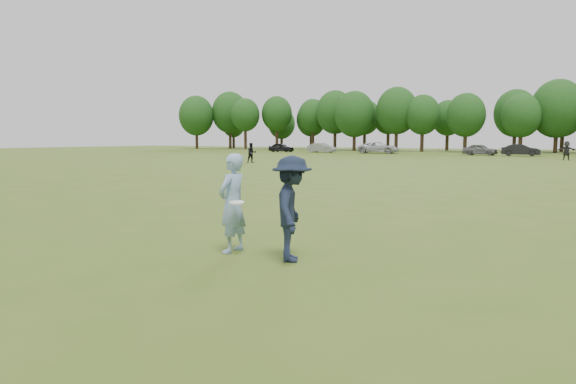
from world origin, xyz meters
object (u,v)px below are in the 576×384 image
(car_b, at_px, (322,148))
(car_c, at_px, (379,148))
(defender, at_px, (292,209))
(car_a, at_px, (281,147))
(player_far_a, at_px, (252,153))
(car_e, at_px, (480,150))
(thrower, at_px, (232,203))
(player_far_d, at_px, (567,151))
(car_f, at_px, (521,150))

(car_b, height_order, car_c, car_c)
(defender, relative_size, car_a, 0.47)
(player_far_a, bearing_deg, car_e, 12.42)
(thrower, distance_m, car_e, 59.87)
(car_a, bearing_deg, car_b, -90.91)
(player_far_a, xyz_separation_m, car_c, (0.53, 31.29, -0.08))
(thrower, height_order, player_far_d, thrower)
(car_a, xyz_separation_m, car_b, (7.02, -0.21, 0.02))
(car_b, xyz_separation_m, car_f, (27.04, -1.50, 0.01))
(car_c, relative_size, car_e, 1.38)
(thrower, xyz_separation_m, car_a, (-34.36, 60.82, -0.26))
(thrower, relative_size, car_a, 0.47)
(car_c, distance_m, car_f, 18.48)
(defender, relative_size, car_b, 0.44)
(car_a, distance_m, car_e, 29.38)
(car_c, bearing_deg, car_f, -103.34)
(car_a, bearing_deg, thrower, -149.74)
(thrower, bearing_deg, car_e, -174.13)
(defender, bearing_deg, car_c, -7.55)
(player_far_d, bearing_deg, thrower, -98.78)
(defender, height_order, car_e, defender)
(player_far_a, relative_size, car_f, 0.40)
(thrower, bearing_deg, car_a, -149.46)
(player_far_d, relative_size, car_c, 0.33)
(player_far_a, relative_size, car_a, 0.43)
(player_far_d, xyz_separation_m, car_b, (-32.01, 11.57, -0.23))
(defender, distance_m, car_b, 67.10)
(car_c, bearing_deg, player_far_d, -124.64)
(player_far_a, height_order, car_b, player_far_a)
(car_a, xyz_separation_m, car_c, (15.68, 0.14, 0.11))
(thrower, bearing_deg, player_far_d, 175.63)
(car_e, bearing_deg, car_b, 93.44)
(car_c, relative_size, car_f, 1.31)
(thrower, bearing_deg, defender, 88.63)
(player_far_d, relative_size, car_a, 0.47)
(car_b, relative_size, car_c, 0.75)
(defender, distance_m, player_far_a, 36.12)
(car_f, bearing_deg, player_far_a, 143.92)
(player_far_d, xyz_separation_m, car_a, (-39.04, 11.77, -0.25))
(thrower, relative_size, car_f, 0.43)
(car_f, bearing_deg, car_b, 83.46)
(thrower, height_order, car_f, thrower)
(car_e, bearing_deg, defender, -168.09)
(thrower, distance_m, player_far_d, 49.27)
(car_f, bearing_deg, car_e, 79.97)
(car_a, bearing_deg, car_e, -91.46)
(player_far_d, relative_size, car_f, 0.43)
(car_b, bearing_deg, car_e, -88.88)
(player_far_a, height_order, car_f, player_far_a)
(defender, xyz_separation_m, car_e, (-6.33, 59.72, -0.23))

